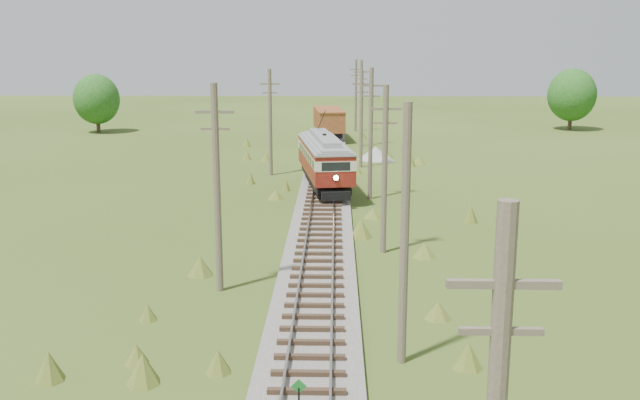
{
  "coord_description": "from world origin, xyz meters",
  "views": [
    {
      "loc": [
        0.85,
        -17.5,
        10.58
      ],
      "look_at": [
        0.0,
        19.58,
        2.41
      ],
      "focal_mm": 40.0,
      "sensor_mm": 36.0,
      "label": 1
    }
  ],
  "objects_px": {
    "gondola": "(329,121)",
    "gravel_pile": "(377,154)",
    "streetcar": "(324,157)",
    "switch_marker": "(299,393)"
  },
  "relations": [
    {
      "from": "gondola",
      "to": "switch_marker",
      "type": "bearing_deg",
      "value": -96.3
    },
    {
      "from": "streetcar",
      "to": "gravel_pile",
      "type": "distance_m",
      "value": 15.35
    },
    {
      "from": "switch_marker",
      "to": "streetcar",
      "type": "bearing_deg",
      "value": 89.64
    },
    {
      "from": "streetcar",
      "to": "gondola",
      "type": "xyz_separation_m",
      "value": [
        -0.0,
        28.5,
        -0.4
      ]
    },
    {
      "from": "streetcar",
      "to": "gondola",
      "type": "bearing_deg",
      "value": 81.62
    },
    {
      "from": "switch_marker",
      "to": "gravel_pile",
      "type": "distance_m",
      "value": 46.74
    },
    {
      "from": "gondola",
      "to": "gravel_pile",
      "type": "xyz_separation_m",
      "value": [
        4.63,
        -13.99,
        -1.56
      ]
    },
    {
      "from": "gondola",
      "to": "gravel_pile",
      "type": "distance_m",
      "value": 14.82
    },
    {
      "from": "gondola",
      "to": "streetcar",
      "type": "bearing_deg",
      "value": -96.11
    },
    {
      "from": "switch_marker",
      "to": "gravel_pile",
      "type": "relative_size",
      "value": 0.3
    }
  ]
}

